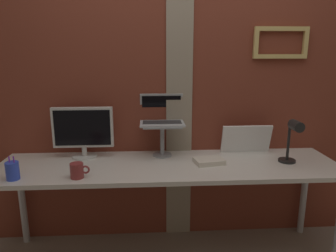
% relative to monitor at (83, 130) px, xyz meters
% --- Properties ---
extents(brick_wall_back, '(3.51, 0.16, 2.68)m').
position_rel_monitor_xyz_m(brick_wall_back, '(0.71, 0.18, 0.41)').
color(brick_wall_back, brown).
rests_on(brick_wall_back, ground_plane).
extents(desk, '(2.38, 0.61, 0.72)m').
position_rel_monitor_xyz_m(desk, '(0.62, -0.18, -0.27)').
color(desk, silver).
rests_on(desk, ground_plane).
extents(monitor, '(0.44, 0.18, 0.38)m').
position_rel_monitor_xyz_m(monitor, '(0.00, 0.00, 0.00)').
color(monitor, silver).
rests_on(monitor, desk).
extents(laptop_stand, '(0.28, 0.22, 0.24)m').
position_rel_monitor_xyz_m(laptop_stand, '(0.58, 0.00, -0.05)').
color(laptop_stand, gray).
rests_on(laptop_stand, desk).
extents(laptop, '(0.33, 0.26, 0.21)m').
position_rel_monitor_xyz_m(laptop, '(0.58, 0.06, 0.09)').
color(laptop, '#ADB2B7').
rests_on(laptop, laptop_stand).
extents(whiteboard_panel, '(0.38, 0.08, 0.22)m').
position_rel_monitor_xyz_m(whiteboard_panel, '(1.22, 0.03, -0.10)').
color(whiteboard_panel, white).
rests_on(whiteboard_panel, desk).
extents(desk_lamp, '(0.12, 0.20, 0.32)m').
position_rel_monitor_xyz_m(desk_lamp, '(1.46, -0.24, -0.01)').
color(desk_lamp, black).
rests_on(desk_lamp, desk).
extents(pen_cup, '(0.08, 0.08, 0.15)m').
position_rel_monitor_xyz_m(pen_cup, '(-0.36, -0.39, -0.15)').
color(pen_cup, blue).
rests_on(pen_cup, desk).
extents(coffee_mug, '(0.12, 0.08, 0.10)m').
position_rel_monitor_xyz_m(coffee_mug, '(0.03, -0.39, -0.16)').
color(coffee_mug, maroon).
rests_on(coffee_mug, desk).
extents(paper_clutter_stack, '(0.22, 0.17, 0.03)m').
position_rel_monitor_xyz_m(paper_clutter_stack, '(0.90, -0.18, -0.19)').
color(paper_clutter_stack, silver).
rests_on(paper_clutter_stack, desk).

